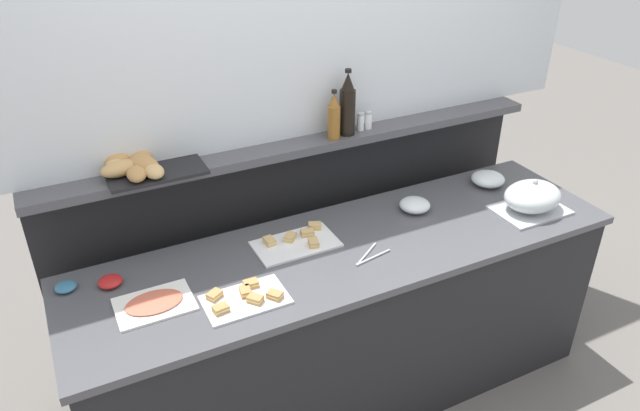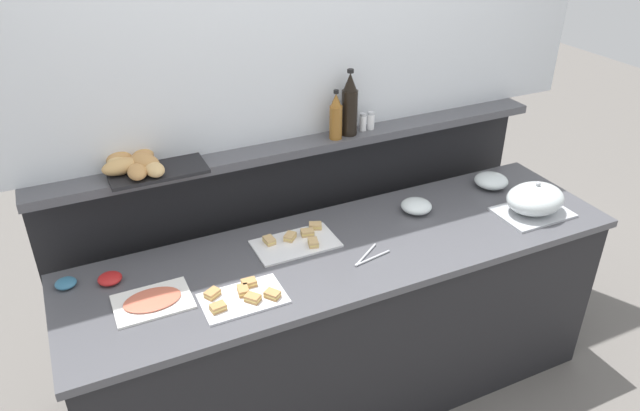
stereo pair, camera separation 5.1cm
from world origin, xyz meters
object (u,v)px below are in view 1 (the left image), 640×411
object	(u,v)px
condiment_bowl_red	(110,281)
sandwich_platter_front	(245,298)
glass_bowl_large	(415,205)
vinegar_bottle_amber	(334,117)
pepper_shaker	(368,120)
serving_cloche	(532,198)
glass_bowl_medium	(488,179)
salt_shaker	(361,122)
cold_cuts_platter	(154,303)
serving_tongs	(369,256)
bread_basket	(136,166)
sandwich_platter_rear	(297,242)
wine_bottle_dark	(347,106)
condiment_bowl_dark	(66,287)

from	to	relation	value
condiment_bowl_red	sandwich_platter_front	bearing A→B (deg)	-36.89
condiment_bowl_red	glass_bowl_large	bearing A→B (deg)	-2.06
vinegar_bottle_amber	pepper_shaker	distance (m)	0.22
sandwich_platter_front	condiment_bowl_red	distance (m)	0.55
serving_cloche	condiment_bowl_red	xyz separation A→B (m)	(-1.89, 0.30, -0.06)
glass_bowl_medium	vinegar_bottle_amber	xyz separation A→B (m)	(-0.77, 0.24, 0.39)
salt_shaker	pepper_shaker	size ratio (longest dim) A/B	1.00
sandwich_platter_front	cold_cuts_platter	bearing A→B (deg)	158.15
serving_tongs	bread_basket	size ratio (longest dim) A/B	0.44
glass_bowl_medium	vinegar_bottle_amber	world-z (taller)	vinegar_bottle_amber
serving_cloche	condiment_bowl_red	world-z (taller)	serving_cloche
sandwich_platter_rear	vinegar_bottle_amber	bearing A→B (deg)	41.65
glass_bowl_large	wine_bottle_dark	xyz separation A→B (m)	(-0.21, 0.30, 0.44)
vinegar_bottle_amber	cold_cuts_platter	bearing A→B (deg)	-156.03
bread_basket	glass_bowl_medium	bearing A→B (deg)	-9.19
serving_tongs	bread_basket	xyz separation A→B (m)	(-0.80, 0.56, 0.35)
sandwich_platter_rear	bread_basket	distance (m)	0.75
serving_tongs	sandwich_platter_front	bearing A→B (deg)	-176.25
cold_cuts_platter	serving_tongs	distance (m)	0.89
sandwich_platter_rear	condiment_bowl_dark	distance (m)	0.94
glass_bowl_medium	wine_bottle_dark	xyz separation A→B (m)	(-0.70, 0.25, 0.43)
condiment_bowl_red	cold_cuts_platter	bearing A→B (deg)	-58.45
cold_cuts_platter	wine_bottle_dark	size ratio (longest dim) A/B	0.91
condiment_bowl_dark	bread_basket	bearing A→B (deg)	31.43
vinegar_bottle_amber	sandwich_platter_rear	bearing A→B (deg)	-138.35
cold_cuts_platter	glass_bowl_large	world-z (taller)	glass_bowl_large
sandwich_platter_rear	condiment_bowl_red	world-z (taller)	sandwich_platter_rear
cold_cuts_platter	serving_cloche	world-z (taller)	serving_cloche
glass_bowl_large	glass_bowl_medium	world-z (taller)	glass_bowl_medium
sandwich_platter_rear	serving_cloche	xyz separation A→B (m)	(1.11, -0.24, 0.06)
sandwich_platter_rear	sandwich_platter_front	xyz separation A→B (m)	(-0.34, -0.27, 0.00)
cold_cuts_platter	condiment_bowl_dark	bearing A→B (deg)	138.94
cold_cuts_platter	serving_tongs	bearing A→B (deg)	-5.72
serving_cloche	glass_bowl_large	size ratio (longest dim) A/B	2.30
sandwich_platter_rear	serving_tongs	bearing A→B (deg)	-45.00
sandwich_platter_front	condiment_bowl_dark	size ratio (longest dim) A/B	3.84
sandwich_platter_rear	sandwich_platter_front	bearing A→B (deg)	-141.74
condiment_bowl_dark	serving_cloche	bearing A→B (deg)	-9.66
condiment_bowl_red	salt_shaker	size ratio (longest dim) A/B	1.09
condiment_bowl_dark	serving_tongs	bearing A→B (deg)	-16.11
sandwich_platter_rear	wine_bottle_dark	world-z (taller)	wine_bottle_dark
wine_bottle_dark	pepper_shaker	bearing A→B (deg)	5.46
sandwich_platter_rear	condiment_bowl_dark	size ratio (longest dim) A/B	4.39
sandwich_platter_rear	condiment_bowl_dark	world-z (taller)	sandwich_platter_rear
sandwich_platter_rear	condiment_bowl_dark	bearing A→B (deg)	173.47
glass_bowl_medium	condiment_bowl_red	distance (m)	1.89
wine_bottle_dark	vinegar_bottle_amber	bearing A→B (deg)	-167.90
salt_shaker	serving_tongs	bearing A→B (deg)	-115.48
serving_tongs	sandwich_platter_rear	bearing A→B (deg)	135.00
sandwich_platter_rear	bread_basket	bearing A→B (deg)	149.80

